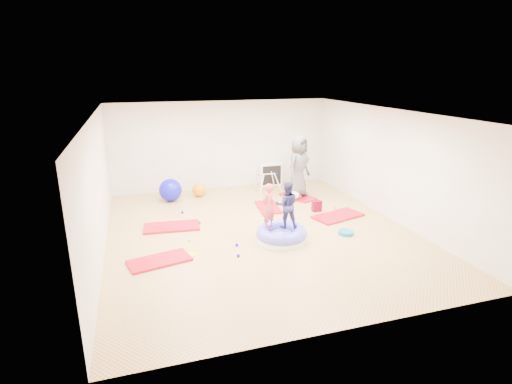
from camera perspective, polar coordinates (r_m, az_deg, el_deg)
name	(u,v)px	position (r m, az deg, el deg)	size (l,w,h in m)	color
room	(260,175)	(9.18, 0.55, 2.46)	(7.01, 8.01, 2.81)	tan
gym_mat_front_left	(159,261)	(8.39, -13.64, -9.51)	(1.22, 0.61, 0.05)	#B8112A
gym_mat_mid_left	(172,227)	(10.03, -11.93, -4.88)	(1.34, 0.67, 0.06)	#B8112A
gym_mat_center_back	(268,207)	(11.21, 1.72, -2.17)	(1.13, 0.56, 0.05)	#B8112A
gym_mat_right	(338,216)	(10.74, 11.62, -3.38)	(1.33, 0.67, 0.06)	#B8112A
gym_mat_rear_right	(298,197)	(12.20, 5.99, -0.66)	(1.12, 0.56, 0.05)	#B8112A
inflatable_cushion	(281,235)	(9.08, 3.64, -6.12)	(1.16, 1.16, 0.36)	white
child_pink	(268,204)	(8.85, 1.72, -1.75)	(0.38, 0.25, 1.05)	#D64654
child_navy	(287,203)	(8.93, 4.43, -1.54)	(0.52, 0.40, 1.07)	navy
adult_caregiver	(298,166)	(11.98, 6.07, 3.68)	(0.90, 0.58, 1.84)	#4E4E4E
infant	(294,195)	(11.88, 5.46, -0.42)	(0.39, 0.39, 0.23)	silver
ball_pit_balls	(265,222)	(10.11, 1.32, -4.27)	(4.30, 3.35, 0.07)	yellow
exercise_ball_blue	(170,190)	(11.98, -12.13, 0.28)	(0.67, 0.67, 0.67)	#100ED0
exercise_ball_orange	(199,190)	(12.30, -8.14, 0.30)	(0.41, 0.41, 0.41)	orange
infant_play_gym	(268,179)	(12.69, 1.67, 1.82)	(0.75, 0.71, 0.57)	white
cube_shelf	(270,174)	(13.40, 2.03, 2.58)	(0.74, 0.36, 0.74)	white
balance_disc	(346,233)	(9.68, 12.73, -5.67)	(0.38, 0.38, 0.08)	#0D729A
backpack	(317,206)	(11.04, 8.68, -1.99)	(0.25, 0.16, 0.29)	#B0082D
yellow_toy	(191,255)	(8.52, -9.29, -8.87)	(0.22, 0.22, 0.03)	yellow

